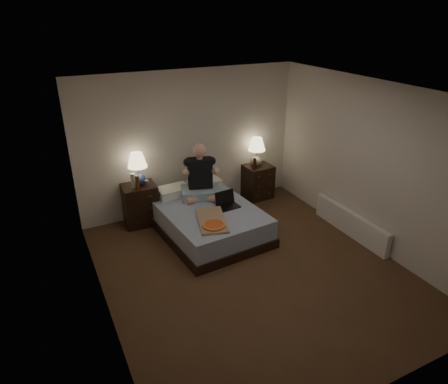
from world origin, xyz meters
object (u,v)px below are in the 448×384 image
soda_can (147,183)px  lamp_right (257,152)px  lamp_left (138,169)px  water_bottle (133,181)px  beer_bottle_right (255,164)px  laptop (228,200)px  radiator (351,223)px  nightstand_left (140,204)px  beer_bottle_left (138,182)px  person (200,171)px  pizza_box (214,226)px  nightstand_right (258,181)px  bed (208,220)px

soda_can → lamp_right: bearing=2.7°
lamp_left → water_bottle: (-0.12, -0.08, -0.16)m
beer_bottle_right → laptop: (-0.96, -0.83, -0.18)m
beer_bottle_right → radiator: bearing=-65.9°
water_bottle → beer_bottle_right: water_bottle is taller
laptop → nightstand_left: bearing=136.3°
beer_bottle_left → person: bearing=-14.5°
lamp_right → radiator: 2.15m
laptop → soda_can: bearing=136.2°
lamp_left → pizza_box: bearing=-65.0°
water_bottle → lamp_right: bearing=2.0°
beer_bottle_left → pizza_box: 1.54m
nightstand_right → laptop: size_ratio=1.93×
nightstand_right → lamp_left: size_ratio=1.17×
beer_bottle_left → radiator: (3.00, -1.75, -0.63)m
person → beer_bottle_left: bearing=-177.6°
water_bottle → beer_bottle_left: size_ratio=1.09×
lamp_right → pizza_box: size_ratio=0.74×
nightstand_right → laptop: (-1.12, -0.96, 0.26)m
pizza_box → soda_can: bearing=128.8°
nightstand_right → radiator: nightstand_right is taller
beer_bottle_left → beer_bottle_right: beer_bottle_left is taller
beer_bottle_right → person: person is taller
water_bottle → beer_bottle_right: (2.26, -0.05, -0.07)m
lamp_left → water_bottle: 0.21m
lamp_right → beer_bottle_right: (-0.11, -0.13, -0.17)m
nightstand_right → laptop: 1.50m
water_bottle → person: bearing=-17.2°
lamp_left → nightstand_left: bearing=180.0°
bed → person: bearing=77.2°
beer_bottle_left → beer_bottle_right: size_ratio=1.00×
beer_bottle_right → radiator: beer_bottle_right is taller
bed → lamp_left: bearing=131.4°
nightstand_left → laptop: bearing=-36.6°
beer_bottle_right → person: 1.25m
person → beer_bottle_right: bearing=29.8°
lamp_right → pizza_box: 2.19m
soda_can → radiator: soda_can is taller
nightstand_left → nightstand_right: size_ratio=1.09×
water_bottle → pizza_box: size_ratio=0.33×
lamp_left → water_bottle: size_ratio=2.24×
laptop → radiator: size_ratio=0.21×
bed → soda_can: bearing=131.4°
lamp_right → laptop: lamp_right is taller
laptop → pizza_box: bearing=-139.7°
bed → water_bottle: water_bottle is taller
bed → soda_can: size_ratio=18.63×
lamp_right → beer_bottle_left: lamp_right is taller
beer_bottle_right → water_bottle: bearing=178.8°
beer_bottle_right → person: (-1.21, -0.28, 0.16)m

